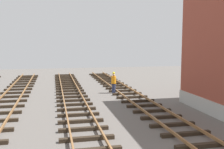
{
  "coord_description": "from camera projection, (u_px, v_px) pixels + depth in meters",
  "views": [
    {
      "loc": [
        -5.38,
        -6.69,
        4.36
      ],
      "look_at": [
        -1.45,
        11.1,
        2.19
      ],
      "focal_mm": 42.61,
      "sensor_mm": 36.0,
      "label": 1
    }
  ],
  "objects": [
    {
      "name": "track_worker_foreground",
      "position": [
        114.0,
        83.0,
        23.1
      ],
      "size": [
        0.4,
        0.4,
        1.87
      ],
      "color": "#262D4C",
      "rests_on": "ground"
    }
  ]
}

